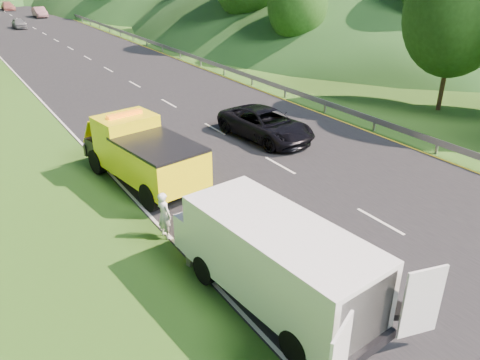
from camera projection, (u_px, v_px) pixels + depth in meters
ground at (281, 221)px, 17.11m from camera, size 320.00×320.00×0.00m
road_surface at (70, 48)px, 48.82m from camera, size 14.00×200.00×0.02m
guardrail at (101, 29)px, 61.85m from camera, size 0.06×140.00×1.52m
tree_line_right at (165, 17)px, 73.75m from camera, size 14.00×140.00×14.00m
tow_truck at (142, 152)px, 19.46m from camera, size 3.28×6.81×2.81m
white_van at (274, 257)px, 12.59m from camera, size 3.91×7.38×2.54m
woman at (166, 237)px, 16.15m from camera, size 0.57×0.70×1.70m
child at (215, 244)px, 15.76m from camera, size 0.66×0.61×1.10m
worker at (363, 347)px, 11.60m from camera, size 1.46×1.19×1.96m
suitcase at (192, 257)px, 14.61m from camera, size 0.37×0.27×0.52m
spare_tire at (393, 313)px, 12.71m from camera, size 0.65×0.65×0.20m
passing_suv at (265, 139)px, 24.80m from camera, size 3.19×5.91×1.58m
dist_car_a at (20, 29)px, 62.09m from camera, size 1.50×3.73×1.27m
dist_car_b at (41, 17)px, 73.30m from camera, size 1.61×4.60×1.52m
dist_car_c at (9, 10)px, 82.66m from camera, size 1.90×4.68×1.36m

